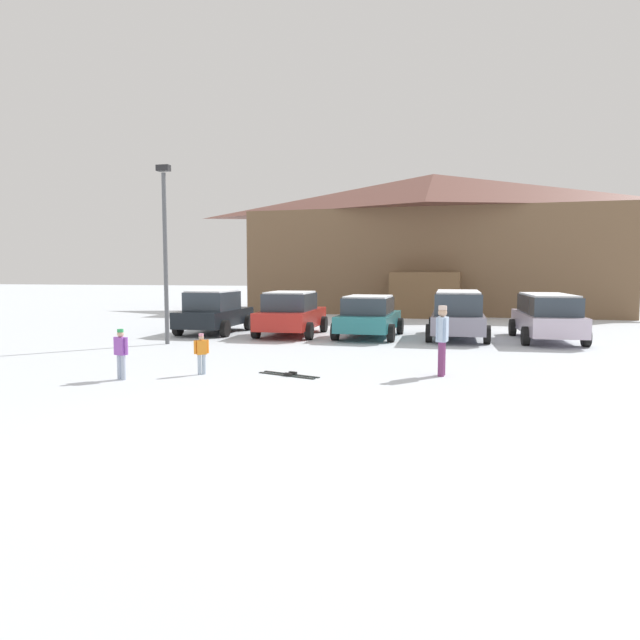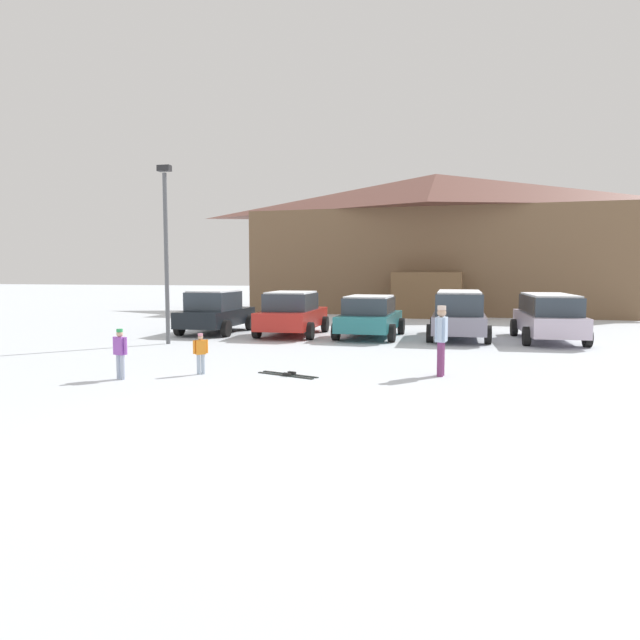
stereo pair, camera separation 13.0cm
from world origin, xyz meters
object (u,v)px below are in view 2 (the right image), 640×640
object	(u,v)px
parked_teal_hatchback	(370,316)
skier_adult_in_blue_parka	(441,336)
skier_child_in_orange_jacket	(201,351)
pair_of_skis	(288,375)
skier_child_in_purple_jacket	(120,351)
parked_grey_wagon	(459,313)
lamp_post	(166,245)
parked_red_sedan	(292,313)
parked_silver_wagon	(549,316)
ski_lodge	(435,242)
parked_black_sedan	(215,312)

from	to	relation	value
parked_teal_hatchback	skier_adult_in_blue_parka	size ratio (longest dim) A/B	2.55
skier_adult_in_blue_parka	skier_child_in_orange_jacket	world-z (taller)	skier_adult_in_blue_parka
pair_of_skis	skier_child_in_purple_jacket	bearing A→B (deg)	-159.75
parked_grey_wagon	pair_of_skis	size ratio (longest dim) A/B	2.95
parked_grey_wagon	lamp_post	distance (m)	10.65
parked_red_sedan	skier_child_in_orange_jacket	world-z (taller)	parked_red_sedan
parked_teal_hatchback	parked_silver_wagon	world-z (taller)	parked_silver_wagon
ski_lodge	parked_teal_hatchback	distance (m)	14.68
skier_adult_in_blue_parka	pair_of_skis	world-z (taller)	skier_adult_in_blue_parka
ski_lodge	skier_child_in_purple_jacket	xyz separation A→B (m)	(-6.31, -23.65, -3.51)
parked_red_sedan	parked_black_sedan	bearing A→B (deg)	178.87
parked_red_sedan	parked_grey_wagon	distance (m)	6.25
parked_black_sedan	pair_of_skis	size ratio (longest dim) A/B	2.56
skier_child_in_orange_jacket	skier_child_in_purple_jacket	size ratio (longest dim) A/B	0.85
ski_lodge	parked_red_sedan	world-z (taller)	ski_lodge
parked_black_sedan	parked_red_sedan	size ratio (longest dim) A/B	0.95
pair_of_skis	skier_adult_in_blue_parka	bearing A→B (deg)	12.04
parked_black_sedan	parked_silver_wagon	distance (m)	12.52
skier_adult_in_blue_parka	lamp_post	bearing A→B (deg)	156.57
skier_child_in_purple_jacket	parked_silver_wagon	bearing A→B (deg)	42.34
parked_silver_wagon	skier_adult_in_blue_parka	size ratio (longest dim) A/B	2.87
parked_grey_wagon	pair_of_skis	distance (m)	9.46
parked_teal_hatchback	skier_adult_in_blue_parka	bearing A→B (deg)	-69.67
parked_silver_wagon	skier_child_in_purple_jacket	distance (m)	14.50
parked_red_sedan	skier_child_in_orange_jacket	bearing A→B (deg)	-89.15
parked_grey_wagon	skier_child_in_purple_jacket	size ratio (longest dim) A/B	4.04
parked_silver_wagon	skier_child_in_orange_jacket	size ratio (longest dim) A/B	4.85
parked_grey_wagon	pair_of_skis	bearing A→B (deg)	-115.30
skier_adult_in_blue_parka	skier_child_in_purple_jacket	world-z (taller)	skier_adult_in_blue_parka
skier_child_in_orange_jacket	pair_of_skis	bearing A→B (deg)	8.78
parked_teal_hatchback	pair_of_skis	xyz separation A→B (m)	(-0.80, -8.16, -0.78)
lamp_post	skier_child_in_orange_jacket	bearing A→B (deg)	-54.98
lamp_post	parked_teal_hatchback	bearing A→B (deg)	28.04
parked_black_sedan	parked_grey_wagon	world-z (taller)	parked_grey_wagon
skier_adult_in_blue_parka	skier_child_in_orange_jacket	size ratio (longest dim) A/B	1.69
skier_child_in_purple_jacket	lamp_post	world-z (taller)	lamp_post
parked_red_sedan	parked_silver_wagon	distance (m)	9.33
lamp_post	ski_lodge	bearing A→B (deg)	64.66
lamp_post	skier_child_in_purple_jacket	bearing A→B (deg)	-71.55
parked_black_sedan	parked_teal_hatchback	xyz separation A→B (m)	(6.22, -0.08, -0.06)
parked_grey_wagon	skier_child_in_orange_jacket	xyz separation A→B (m)	(-6.12, -8.84, -0.38)
skier_child_in_purple_jacket	ski_lodge	bearing A→B (deg)	75.06
skier_child_in_purple_jacket	lamp_post	bearing A→B (deg)	108.45
ski_lodge	parked_red_sedan	size ratio (longest dim) A/B	5.09
ski_lodge	parked_silver_wagon	bearing A→B (deg)	-72.40
parked_black_sedan	parked_silver_wagon	size ratio (longest dim) A/B	0.85
parked_black_sedan	parked_red_sedan	world-z (taller)	parked_black_sedan
skier_adult_in_blue_parka	parked_black_sedan	bearing A→B (deg)	140.13
ski_lodge	skier_adult_in_blue_parka	bearing A→B (deg)	-87.76
ski_lodge	parked_teal_hatchback	world-z (taller)	ski_lodge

